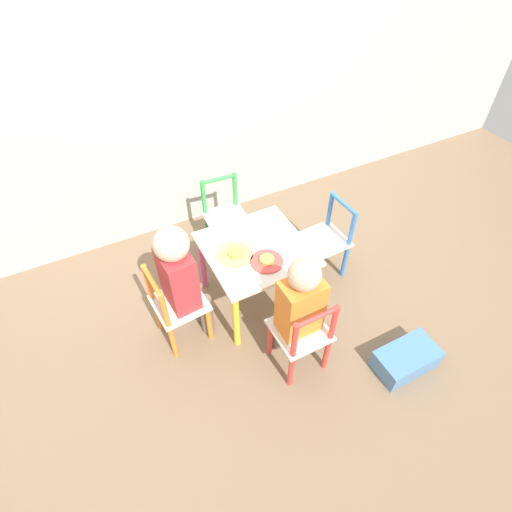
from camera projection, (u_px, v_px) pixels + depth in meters
name	position (u px, v px, depth m)	size (l,w,h in m)	color
ground_plane	(256.00, 298.00, 2.46)	(6.00, 6.00, 0.00)	#7F664C
house_wall	(176.00, 22.00, 2.11)	(6.00, 0.06, 2.60)	beige
kids_table	(256.00, 256.00, 2.20)	(0.54, 0.54, 0.43)	silver
chair_orange	(176.00, 307.00, 2.09)	(0.28, 0.28, 0.52)	silver
chair_red	(302.00, 335.00, 1.97)	(0.26, 0.26, 0.52)	silver
chair_blue	(327.00, 240.00, 2.45)	(0.27, 0.27, 0.52)	silver
chair_green	(225.00, 218.00, 2.59)	(0.28, 0.28, 0.52)	silver
child_left	(181.00, 275.00, 1.96)	(0.22, 0.21, 0.77)	#7A6B5B
child_front	(299.00, 304.00, 1.88)	(0.20, 0.21, 0.74)	#7A6B5B
plate_left	(235.00, 254.00, 2.11)	(0.19, 0.19, 0.03)	#EADB66
plate_front	(267.00, 261.00, 2.07)	(0.17, 0.17, 0.03)	#E54C47
storage_bin	(406.00, 359.00, 2.09)	(0.33, 0.19, 0.12)	#4C7FB7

